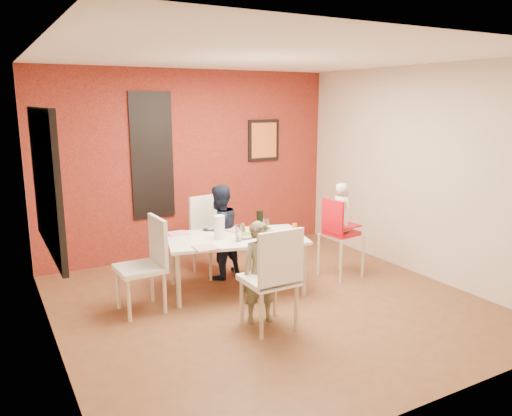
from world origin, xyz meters
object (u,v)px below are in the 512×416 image
chair_far (211,230)px  chair_near (274,274)px  high_chair (339,230)px  child_far (219,232)px  toddler (341,207)px  dining_table (236,242)px  wine_bottle (260,223)px  chair_left (148,259)px  child_near (261,272)px  paper_towel_roll (219,227)px

chair_far → chair_near: bearing=-104.5°
chair_near → chair_far: chair_near is taller
high_chair → child_far: 1.54m
chair_near → toddler: 1.86m
dining_table → wine_bottle: (0.29, -0.06, 0.21)m
child_far → toddler: (1.38, -0.73, 0.32)m
chair_far → child_far: (0.01, -0.25, 0.04)m
chair_far → child_far: size_ratio=0.84×
dining_table → chair_left: (-1.10, -0.05, -0.03)m
dining_table → chair_far: size_ratio=1.74×
chair_far → chair_left: size_ratio=0.99×
chair_far → child_near: (-0.18, -1.66, -0.04)m
chair_left → high_chair: high_chair is taller
dining_table → paper_towel_roll: paper_towel_roll is taller
paper_towel_roll → high_chair: bearing=-8.7°
chair_left → wine_bottle: size_ratio=3.43×
wine_bottle → dining_table: bearing=167.4°
dining_table → chair_far: chair_far is taller
chair_far → high_chair: high_chair is taller
high_chair → child_near: bearing=106.6°
chair_left → toddler: bearing=83.9°
chair_far → high_chair: (1.36, -0.98, 0.05)m
chair_near → wine_bottle: (0.46, 1.09, 0.23)m
chair_far → chair_left: (-1.10, -0.81, 0.00)m
high_chair → child_near: 1.69m
chair_far → chair_left: chair_left is taller
child_near → toddler: size_ratio=1.70×
chair_left → high_chair: size_ratio=0.99×
dining_table → chair_near: 1.17m
chair_near → child_far: size_ratio=0.87×
chair_near → high_chair: chair_near is taller
child_near → paper_towel_roll: 0.96m
chair_far → chair_left: 1.37m
toddler → wine_bottle: toddler is taller
chair_near → high_chair: size_ratio=1.02×
chair_left → toddler: 2.52m
dining_table → chair_near: (-0.17, -1.15, -0.02)m
dining_table → chair_left: bearing=-177.3°
dining_table → child_far: (0.02, 0.51, -0.00)m
child_near → child_far: (0.19, 1.41, 0.08)m
child_near → toddler: bearing=36.4°
toddler → chair_near: bearing=111.4°
chair_near → wine_bottle: bearing=-113.6°
chair_far → dining_table: bearing=-99.6°
chair_left → wine_bottle: 1.41m
toddler → paper_towel_roll: 1.62m
child_near → child_far: bearing=95.1°
high_chair → paper_towel_roll: high_chair is taller
chair_left → chair_far: bearing=124.0°
dining_table → chair_near: bearing=-98.5°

